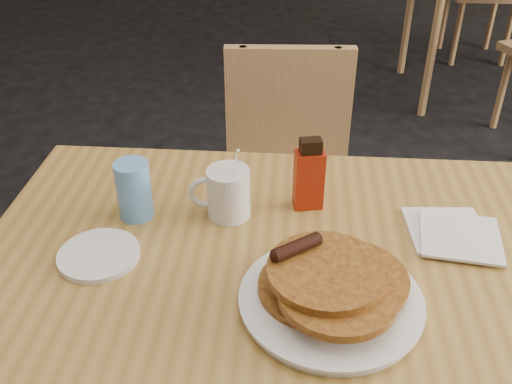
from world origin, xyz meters
TOP-DOWN VIEW (x-y plane):
  - main_table at (0.05, -0.05)m, footprint 1.35×0.94m
  - chair_main_far at (0.03, 0.70)m, footprint 0.40×0.40m
  - pancake_plate at (0.08, -0.14)m, footprint 0.31×0.31m
  - coffee_mug at (-0.11, 0.12)m, footprint 0.13×0.09m
  - syrup_bottle at (0.05, 0.15)m, footprint 0.06×0.05m
  - napkin_stack at (0.33, 0.06)m, footprint 0.18×0.19m
  - blue_tumbler at (-0.30, 0.11)m, footprint 0.09×0.09m
  - side_saucer at (-0.34, -0.03)m, footprint 0.16×0.16m

SIDE VIEW (x-z plane):
  - chair_main_far at x=0.03m, z-range 0.08..0.95m
  - main_table at x=0.05m, z-range 0.33..1.08m
  - napkin_stack at x=0.33m, z-range 0.75..0.76m
  - side_saucer at x=-0.34m, z-range 0.75..0.76m
  - pancake_plate at x=0.08m, z-range 0.73..0.83m
  - coffee_mug at x=-0.11m, z-range 0.72..0.89m
  - blue_tumbler at x=-0.30m, z-range 0.75..0.87m
  - syrup_bottle at x=0.05m, z-range 0.74..0.90m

